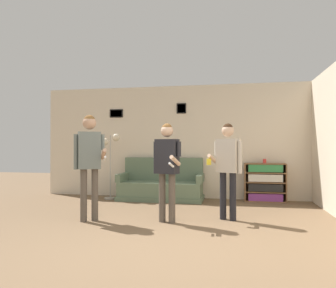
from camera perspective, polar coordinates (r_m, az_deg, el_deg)
name	(u,v)px	position (r m, az deg, el deg)	size (l,w,h in m)	color
ground_plane	(160,249)	(4.14, -1.34, -17.79)	(20.00, 20.00, 0.00)	brown
wall_back	(196,141)	(7.88, 4.84, 0.44)	(7.61, 0.08, 2.70)	beige
couch	(161,186)	(7.65, -1.19, -7.38)	(1.95, 0.80, 0.96)	#5B7056
bookshelf	(265,182)	(7.69, 16.53, -6.43)	(0.90, 0.30, 0.86)	brown
floor_lamp	(110,151)	(7.82, -10.00, -1.27)	(0.46, 0.28, 1.53)	#ADA89E
person_player_foreground_left	(89,155)	(5.56, -13.54, -1.90)	(0.60, 0.39, 1.76)	brown
person_player_foreground_center	(167,162)	(5.32, -0.18, -3.14)	(0.48, 0.54, 1.61)	brown
person_watcher_holding_cup	(228,161)	(5.59, 10.36, -2.91)	(0.58, 0.35, 1.62)	black
drinking_cup	(265,161)	(7.65, 16.47, -2.87)	(0.08, 0.08, 0.10)	red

